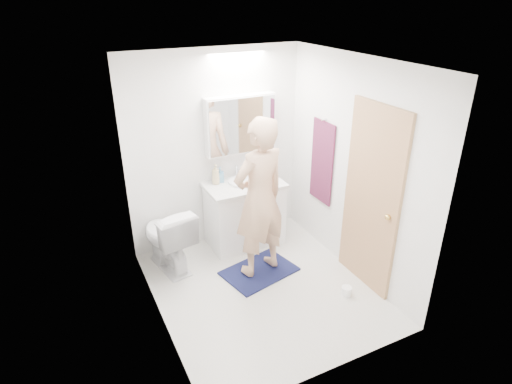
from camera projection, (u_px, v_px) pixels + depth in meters
floor at (262, 288)px, 4.70m from camera, size 2.50×2.50×0.00m
ceiling at (264, 62)px, 3.67m from camera, size 2.50×2.50×0.00m
wall_back at (216, 150)px, 5.20m from camera, size 2.50×0.00×2.50m
wall_front at (340, 253)px, 3.17m from camera, size 2.50×0.00×2.50m
wall_left at (151, 212)px, 3.74m from camera, size 0.00×2.50×2.50m
wall_right at (353, 170)px, 4.63m from camera, size 0.00×2.50×2.50m
vanity_cabinet at (245, 215)px, 5.41m from camera, size 0.90×0.55×0.78m
countertop at (244, 185)px, 5.23m from camera, size 0.95×0.58×0.04m
sink_basin at (243, 182)px, 5.24m from camera, size 0.36×0.36×0.03m
faucet at (237, 171)px, 5.37m from camera, size 0.02×0.02×0.16m
medicine_cabinet at (240, 124)px, 5.13m from camera, size 0.88×0.14×0.70m
mirror_panel at (243, 126)px, 5.07m from camera, size 0.84×0.01×0.66m
toilet at (167, 238)px, 4.90m from camera, size 0.57×0.84×0.79m
bath_rug at (259, 271)px, 4.96m from camera, size 0.90×0.71×0.02m
person at (259, 199)px, 4.56m from camera, size 0.73×0.56×1.80m
door at (371, 200)px, 4.42m from camera, size 0.04×0.80×2.00m
door_knob at (388, 217)px, 4.18m from camera, size 0.06×0.06×0.06m
towel at (322, 162)px, 5.11m from camera, size 0.02×0.42×1.00m
towel_hook at (324, 120)px, 4.88m from camera, size 0.07×0.02×0.02m
soap_bottle_a at (216, 174)px, 5.17m from camera, size 0.10×0.10×0.25m
soap_bottle_b at (220, 175)px, 5.24m from camera, size 0.11×0.11×0.19m
toothbrush_cup at (252, 173)px, 5.41m from camera, size 0.11×0.11×0.10m
toilet_paper_roll at (346, 291)px, 4.57m from camera, size 0.11×0.11×0.10m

